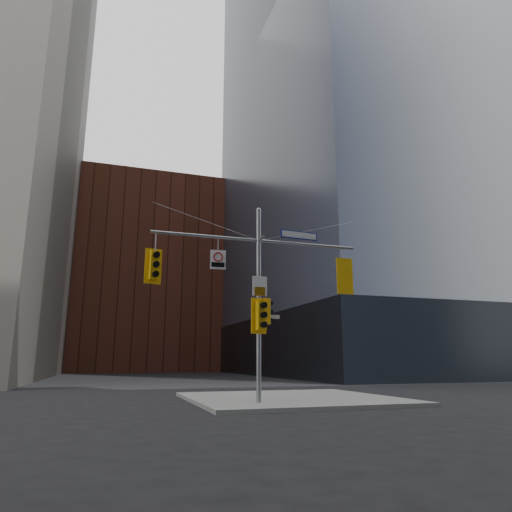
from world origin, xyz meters
TOP-DOWN VIEW (x-y plane):
  - ground at (0.00, 0.00)m, footprint 160.00×160.00m
  - sidewalk_corner at (2.00, 4.00)m, footprint 8.00×8.00m
  - tower_ne at (28.00, 32.00)m, footprint 36.00×36.00m
  - podium_ne at (28.00, 32.00)m, footprint 36.40×36.40m
  - brick_midrise at (0.00, 58.00)m, footprint 26.00×20.00m
  - signal_assembly at (0.00, 1.99)m, footprint 8.00×0.80m
  - traffic_light_west_arm at (-3.81, 2.01)m, footprint 0.59×0.53m
  - traffic_light_east_arm at (3.49, 1.99)m, footprint 0.68×0.54m
  - traffic_light_pole_side at (0.32, 2.01)m, footprint 0.41×0.35m
  - traffic_light_pole_front at (-0.00, 1.73)m, footprint 0.61×0.54m
  - street_sign_blade at (1.67, 2.00)m, footprint 1.59×0.18m
  - regulatory_sign_arm at (-1.56, 1.97)m, footprint 0.57×0.10m
  - regulatory_sign_pole at (0.00, 1.88)m, footprint 0.55×0.06m
  - street_blade_ew at (0.45, 2.00)m, footprint 0.70×0.12m
  - street_blade_ns at (0.00, 2.45)m, footprint 0.04×0.76m

SIDE VIEW (x-z plane):
  - ground at x=0.00m, z-range 0.00..0.00m
  - sidewalk_corner at x=2.00m, z-range 0.00..0.15m
  - street_blade_ns at x=0.00m, z-range 2.84..3.00m
  - podium_ne at x=28.00m, z-range 0.00..6.00m
  - street_blade_ew at x=0.45m, z-range 3.07..3.21m
  - traffic_light_pole_front at x=0.00m, z-range 2.52..3.80m
  - traffic_light_pole_side at x=0.32m, z-range 2.86..3.81m
  - regulatory_sign_pole at x=0.00m, z-range 3.86..4.59m
  - signal_assembly at x=0.00m, z-range 0.77..8.07m
  - traffic_light_west_arm at x=-3.81m, z-range 4.17..5.43m
  - traffic_light_east_arm at x=3.49m, z-range 4.09..5.51m
  - regulatory_sign_arm at x=-1.56m, z-range 4.82..5.53m
  - street_sign_blade at x=1.67m, z-range 6.19..6.51m
  - brick_midrise at x=0.00m, z-range 0.00..28.00m
  - tower_ne at x=28.00m, z-range 0.00..90.00m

